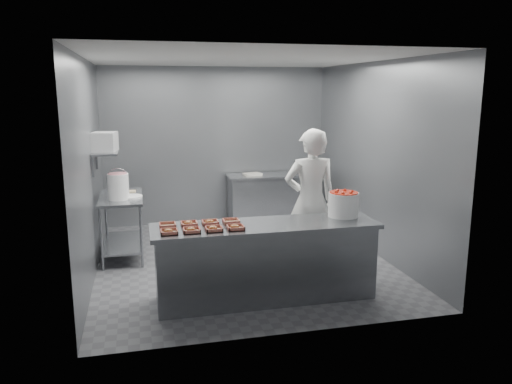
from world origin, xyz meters
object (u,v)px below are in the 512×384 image
(tray_2, at_px, (214,229))
(appliance, at_px, (105,142))
(tray_1, at_px, (191,230))
(worker, at_px, (310,201))
(tray_0, at_px, (169,231))
(tray_6, at_px, (210,222))
(prep_table, at_px, (122,217))
(glaze_bucket, at_px, (118,186))
(tray_7, at_px, (231,221))
(tray_5, at_px, (189,224))
(tray_3, at_px, (235,227))
(tray_4, at_px, (168,225))
(service_counter, at_px, (265,261))
(back_counter, at_px, (269,199))
(strawberry_tub, at_px, (343,203))

(tray_2, distance_m, appliance, 2.44)
(tray_1, xyz_separation_m, worker, (1.67, 0.91, 0.03))
(tray_0, xyz_separation_m, tray_2, (0.48, 0.00, 0.00))
(tray_6, bearing_deg, prep_table, 119.65)
(tray_2, height_order, glaze_bucket, glaze_bucket)
(tray_0, relative_size, appliance, 0.53)
(tray_7, bearing_deg, tray_1, -150.67)
(tray_0, height_order, tray_5, same)
(tray_0, height_order, tray_6, same)
(tray_0, height_order, tray_3, same)
(appliance, bearing_deg, tray_4, -57.18)
(appliance, bearing_deg, tray_2, -48.92)
(service_counter, xyz_separation_m, tray_3, (-0.38, -0.14, 0.47))
(back_counter, distance_m, strawberry_tub, 3.19)
(glaze_bucket, bearing_deg, strawberry_tub, -31.12)
(tray_5, relative_size, glaze_bucket, 0.42)
(tray_2, relative_size, tray_5, 1.00)
(tray_0, distance_m, tray_1, 0.24)
(prep_table, xyz_separation_m, worker, (2.46, -1.17, 0.36))
(tray_6, xyz_separation_m, glaze_bucket, (-1.05, 1.60, 0.17))
(back_counter, relative_size, tray_1, 8.01)
(tray_0, distance_m, tray_6, 0.55)
(tray_6, xyz_separation_m, appliance, (-1.20, 1.71, 0.77))
(tray_6, relative_size, appliance, 0.53)
(tray_2, distance_m, tray_5, 0.36)
(worker, bearing_deg, tray_1, 31.59)
(tray_2, distance_m, tray_7, 0.36)
(tray_5, xyz_separation_m, glaze_bucket, (-0.81, 1.60, 0.17))
(tray_6, distance_m, glaze_bucket, 1.92)
(tray_0, xyz_separation_m, tray_4, (0.00, 0.27, -0.00))
(tray_5, bearing_deg, tray_2, -48.52)
(service_counter, bearing_deg, worker, 43.79)
(service_counter, xyz_separation_m, tray_5, (-0.86, 0.14, 0.47))
(tray_3, xyz_separation_m, tray_6, (-0.24, 0.27, 0.00))
(tray_5, height_order, tray_6, same)
(tray_5, bearing_deg, service_counter, -9.00)
(tray_3, bearing_deg, strawberry_tub, 10.64)
(worker, bearing_deg, tray_7, 31.32)
(back_counter, relative_size, tray_3, 8.01)
(tray_5, bearing_deg, tray_3, -29.49)
(tray_7, bearing_deg, tray_5, -180.00)
(prep_table, height_order, strawberry_tub, strawberry_tub)
(tray_2, bearing_deg, service_counter, 12.40)
(tray_6, bearing_deg, tray_3, -48.52)
(tray_3, height_order, tray_4, tray_3)
(service_counter, height_order, tray_3, tray_3)
(tray_3, relative_size, worker, 0.10)
(strawberry_tub, xyz_separation_m, appliance, (-2.82, 1.72, 0.64))
(tray_7, bearing_deg, tray_3, -90.64)
(prep_table, height_order, tray_2, tray_2)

